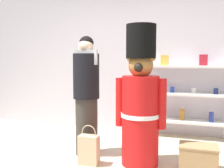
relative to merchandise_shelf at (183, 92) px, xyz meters
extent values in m
cube|color=silver|center=(-0.92, 0.22, 0.53)|extent=(6.40, 0.12, 2.60)
cube|color=white|center=(-0.69, -0.15, 0.00)|extent=(0.05, 0.05, 1.55)
cube|color=white|center=(-0.69, 0.15, 0.00)|extent=(0.05, 0.05, 1.55)
cube|color=white|center=(0.00, 0.00, -0.49)|extent=(1.38, 0.30, 0.04)
cube|color=white|center=(0.00, 0.00, -0.03)|extent=(1.38, 0.30, 0.04)
cube|color=white|center=(0.00, 0.00, 0.44)|extent=(1.38, 0.30, 0.04)
cylinder|color=yellow|center=(-0.52, -0.03, 0.03)|extent=(0.08, 0.08, 0.08)
cylinder|color=blue|center=(-0.17, 0.02, 0.04)|extent=(0.07, 0.07, 0.10)
cylinder|color=white|center=(0.17, 0.04, 0.03)|extent=(0.09, 0.09, 0.08)
cylinder|color=navy|center=(0.52, 0.01, 0.04)|extent=(0.07, 0.07, 0.10)
cylinder|color=silver|center=(-0.46, -0.01, -0.36)|extent=(0.07, 0.07, 0.23)
cylinder|color=#B27226|center=(0.00, -0.01, -0.38)|extent=(0.08, 0.08, 0.19)
cylinder|color=navy|center=(0.46, -0.02, -0.39)|extent=(0.08, 0.08, 0.17)
cube|color=gold|center=(-0.31, 0.00, 0.54)|extent=(0.13, 0.10, 0.17)
cube|color=#B21E2D|center=(0.31, 0.00, 0.54)|extent=(0.13, 0.10, 0.18)
cylinder|color=red|center=(-0.46, -1.33, -0.21)|extent=(0.46, 0.46, 1.12)
cylinder|color=white|center=(-0.46, -1.33, -0.14)|extent=(0.48, 0.48, 0.05)
sphere|color=#AA753B|center=(-0.46, -1.33, 0.48)|extent=(0.31, 0.31, 0.31)
sphere|color=#AA753B|center=(-0.59, -1.33, 0.58)|extent=(0.11, 0.11, 0.11)
sphere|color=#AA753B|center=(-0.33, -1.33, 0.58)|extent=(0.11, 0.11, 0.11)
cylinder|color=black|center=(-0.46, -1.33, 0.76)|extent=(0.36, 0.36, 0.41)
cylinder|color=red|center=(-0.73, -1.33, 0.01)|extent=(0.11, 0.11, 0.61)
cylinder|color=red|center=(-0.20, -1.33, 0.01)|extent=(0.11, 0.11, 0.61)
sphere|color=black|center=(-0.46, -1.47, 0.45)|extent=(0.11, 0.11, 0.11)
cylinder|color=#38332D|center=(-1.24, -1.21, -0.38)|extent=(0.30, 0.30, 0.79)
cylinder|color=black|center=(-1.24, -1.21, 0.32)|extent=(0.36, 0.36, 0.61)
sphere|color=beige|center=(-1.24, -1.21, 0.72)|extent=(0.21, 0.21, 0.21)
cube|color=silver|center=(-1.24, -1.28, 0.58)|extent=(0.38, 0.04, 0.20)
sphere|color=black|center=(-1.24, -1.19, 0.77)|extent=(0.20, 0.20, 0.20)
cube|color=#C1AD89|center=(-1.07, -1.54, -0.59)|extent=(0.25, 0.14, 0.37)
torus|color=#C1AD89|center=(-1.07, -1.54, -0.36)|extent=(0.19, 0.01, 0.19)
cube|color=#9E7A51|center=(0.24, -1.31, -0.63)|extent=(0.43, 0.29, 0.29)
cube|color=#9E7A51|center=(0.24, -1.31, -0.47)|extent=(0.45, 0.30, 0.02)
camera|label=1|loc=(0.13, -4.39, 0.53)|focal=40.52mm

